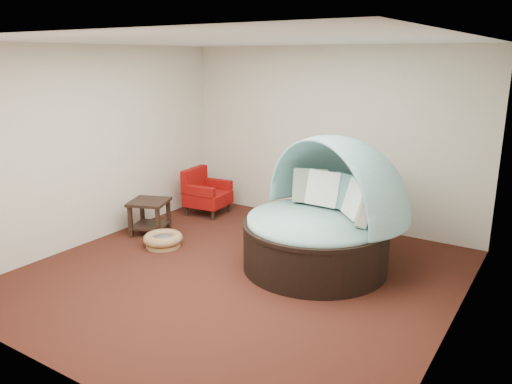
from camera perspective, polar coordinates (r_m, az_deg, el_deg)
The scene contains 10 objects.
floor at distance 6.33m, azimuth -1.93°, elevation -9.35°, with size 5.00×5.00×0.00m, color #411A12.
wall_back at distance 8.03m, azimuth 8.24°, elevation 6.25°, with size 5.00×5.00×0.00m, color beige.
wall_front at distance 4.16m, azimuth -22.15°, elevation -3.16°, with size 5.00×5.00×0.00m, color beige.
wall_left at distance 7.57m, azimuth -17.85°, elevation 5.14°, with size 5.00×5.00×0.00m, color beige.
wall_right at distance 4.94m, azimuth 22.50°, elevation -0.38°, with size 5.00×5.00×0.00m, color beige.
ceiling at distance 5.76m, azimuth -2.19°, elevation 16.90°, with size 5.00×5.00×0.00m, color white.
canopy_daybed at distance 6.35m, azimuth 7.70°, elevation -1.80°, with size 2.48×2.46×1.70m.
pet_basket at distance 7.28m, azimuth -10.57°, elevation -5.39°, with size 0.73×0.73×0.19m.
red_armchair at distance 8.63m, azimuth -5.83°, elevation -0.12°, with size 0.73×0.73×0.78m.
side_table at distance 7.77m, azimuth -12.07°, elevation -2.27°, with size 0.71×0.71×0.52m.
Camera 1 is at (3.29, -4.72, 2.63)m, focal length 35.00 mm.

